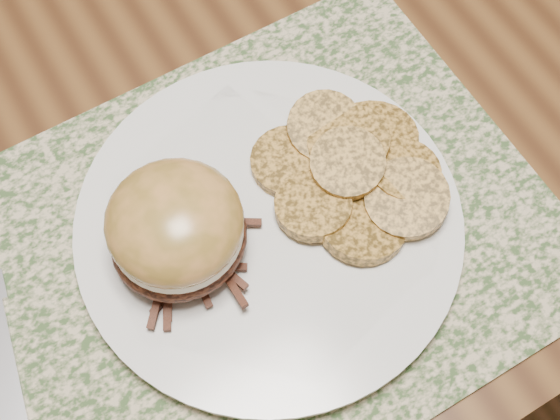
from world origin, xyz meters
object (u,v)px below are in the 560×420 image
(dining_table, at_px, (128,61))
(fork, at_px, (2,357))
(pork_sandwich, at_px, (176,229))
(dinner_plate, at_px, (269,225))

(dining_table, bearing_deg, fork, -128.75)
(fork, bearing_deg, pork_sandwich, 11.95)
(dining_table, bearing_deg, pork_sandwich, -102.75)
(dinner_plate, height_order, fork, dinner_plate)
(pork_sandwich, relative_size, fork, 0.53)
(dinner_plate, relative_size, pork_sandwich, 2.42)
(dining_table, relative_size, fork, 7.46)
(dining_table, relative_size, dinner_plate, 5.77)
(fork, bearing_deg, dinner_plate, 8.24)
(dining_table, distance_m, dinner_plate, 0.27)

